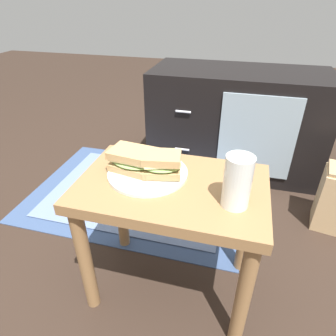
{
  "coord_description": "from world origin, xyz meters",
  "views": [
    {
      "loc": [
        0.17,
        -0.68,
        0.95
      ],
      "look_at": [
        -0.01,
        0.0,
        0.51
      ],
      "focal_mm": 31.07,
      "sensor_mm": 36.0,
      "label": 1
    }
  ],
  "objects_px": {
    "sandwich_front": "(133,160)",
    "plate": "(148,173)",
    "tv_cabinet": "(235,121)",
    "beer_glass": "(237,182)",
    "sandwich_back": "(162,164)"
  },
  "relations": [
    {
      "from": "sandwich_front",
      "to": "plate",
      "type": "bearing_deg",
      "value": -3.95
    },
    {
      "from": "tv_cabinet",
      "to": "beer_glass",
      "type": "distance_m",
      "value": 1.03
    },
    {
      "from": "plate",
      "to": "sandwich_front",
      "type": "distance_m",
      "value": 0.06
    },
    {
      "from": "plate",
      "to": "tv_cabinet",
      "type": "bearing_deg",
      "value": 76.09
    },
    {
      "from": "beer_glass",
      "to": "plate",
      "type": "bearing_deg",
      "value": 163.11
    },
    {
      "from": "tv_cabinet",
      "to": "plate",
      "type": "bearing_deg",
      "value": -103.91
    },
    {
      "from": "sandwich_back",
      "to": "tv_cabinet",
      "type": "bearing_deg",
      "value": 78.89
    },
    {
      "from": "sandwich_back",
      "to": "beer_glass",
      "type": "bearing_deg",
      "value": -19.46
    },
    {
      "from": "tv_cabinet",
      "to": "sandwich_back",
      "type": "distance_m",
      "value": 0.97
    },
    {
      "from": "sandwich_back",
      "to": "beer_glass",
      "type": "height_order",
      "value": "beer_glass"
    },
    {
      "from": "tv_cabinet",
      "to": "sandwich_back",
      "type": "xyz_separation_m",
      "value": [
        -0.18,
        -0.92,
        0.22
      ]
    },
    {
      "from": "sandwich_front",
      "to": "sandwich_back",
      "type": "xyz_separation_m",
      "value": [
        0.09,
        -0.01,
        0.0
      ]
    },
    {
      "from": "sandwich_front",
      "to": "beer_glass",
      "type": "xyz_separation_m",
      "value": [
        0.31,
        -0.08,
        0.03
      ]
    },
    {
      "from": "plate",
      "to": "beer_glass",
      "type": "relative_size",
      "value": 1.7
    },
    {
      "from": "sandwich_front",
      "to": "sandwich_back",
      "type": "relative_size",
      "value": 1.2
    }
  ]
}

